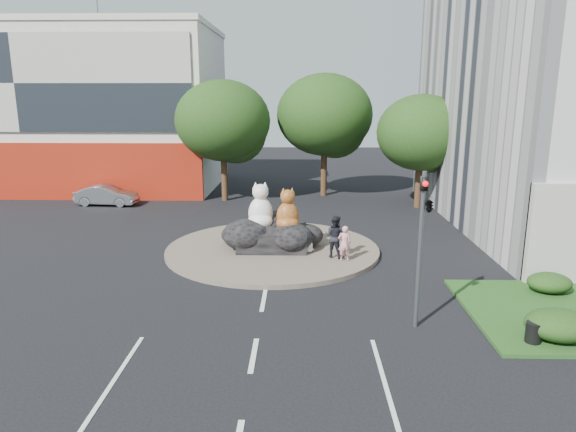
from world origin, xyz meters
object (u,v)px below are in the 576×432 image
(kitten_white, at_px, (308,243))
(litter_bin, at_px, (533,332))
(cat_white, at_px, (261,205))
(kitten_calico, at_px, (242,242))
(cat_tabby, at_px, (288,209))
(pedestrian_pink, at_px, (345,243))
(parked_car, at_px, (107,195))
(pedestrian_dark, at_px, (335,236))

(kitten_white, relative_size, litter_bin, 1.44)
(cat_white, bearing_deg, kitten_calico, -141.74)
(cat_tabby, distance_m, pedestrian_pink, 3.24)
(kitten_white, xyz_separation_m, parked_car, (-13.33, 10.91, 0.03))
(cat_white, height_order, pedestrian_dark, cat_white)
(kitten_calico, bearing_deg, cat_white, 62.13)
(pedestrian_pink, bearing_deg, parked_car, -41.96)
(pedestrian_dark, bearing_deg, kitten_white, -3.20)
(parked_car, xyz_separation_m, litter_bin, (19.84, -19.39, -0.24))
(pedestrian_pink, relative_size, parked_car, 0.38)
(litter_bin, bearing_deg, pedestrian_dark, 124.49)
(cat_tabby, xyz_separation_m, kitten_white, (0.93, -0.53, -1.46))
(kitten_white, height_order, pedestrian_pink, pedestrian_pink)
(pedestrian_pink, relative_size, pedestrian_dark, 0.82)
(kitten_white, height_order, pedestrian_dark, pedestrian_dark)
(cat_white, relative_size, litter_bin, 3.58)
(cat_tabby, height_order, kitten_calico, cat_tabby)
(cat_white, height_order, kitten_white, cat_white)
(pedestrian_pink, bearing_deg, pedestrian_dark, -53.77)
(cat_tabby, distance_m, kitten_calico, 2.59)
(cat_tabby, bearing_deg, parked_car, 128.39)
(kitten_white, bearing_deg, kitten_calico, 153.93)
(cat_white, height_order, kitten_calico, cat_white)
(cat_white, distance_m, parked_car, 15.06)
(kitten_calico, bearing_deg, kitten_white, 15.28)
(cat_white, bearing_deg, cat_tabby, -22.31)
(kitten_white, bearing_deg, litter_bin, -77.64)
(kitten_calico, height_order, parked_car, parked_car)
(parked_car, bearing_deg, kitten_white, -125.30)
(pedestrian_pink, height_order, pedestrian_dark, pedestrian_dark)
(pedestrian_pink, bearing_deg, kitten_calico, -18.10)
(parked_car, bearing_deg, cat_tabby, -125.93)
(pedestrian_pink, bearing_deg, kitten_white, -40.23)
(kitten_calico, bearing_deg, pedestrian_pink, 0.97)
(cat_white, height_order, cat_tabby, cat_white)
(pedestrian_dark, bearing_deg, kitten_calico, 17.79)
(kitten_white, bearing_deg, cat_tabby, 125.12)
(kitten_white, xyz_separation_m, pedestrian_pink, (1.57, -1.20, 0.33))
(kitten_calico, bearing_deg, parked_car, 149.76)
(kitten_calico, xyz_separation_m, pedestrian_pink, (4.57, -1.24, 0.35))
(cat_tabby, bearing_deg, pedestrian_pink, -46.37)
(kitten_calico, xyz_separation_m, litter_bin, (9.52, -8.53, -0.20))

